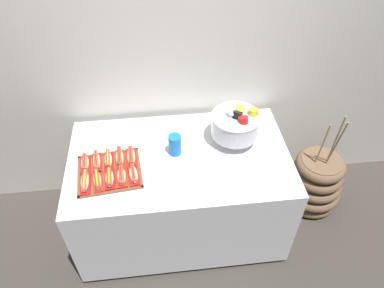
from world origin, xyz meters
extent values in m
plane|color=#38332D|center=(0.00, 0.00, 0.00)|extent=(10.00, 10.00, 0.00)
cube|color=silver|center=(0.00, 0.54, 1.30)|extent=(6.00, 0.10, 2.60)
cube|color=silver|center=(0.00, 0.00, 0.42)|extent=(1.51, 0.89, 0.75)
cylinder|color=black|center=(-0.65, -0.34, 0.02)|extent=(0.05, 0.05, 0.04)
cylinder|color=black|center=(0.65, -0.34, 0.02)|extent=(0.05, 0.05, 0.04)
cylinder|color=black|center=(-0.65, 0.34, 0.02)|extent=(0.05, 0.05, 0.04)
cylinder|color=black|center=(0.65, 0.34, 0.02)|extent=(0.05, 0.05, 0.04)
cylinder|color=brown|center=(1.12, 0.11, 0.26)|extent=(0.32, 0.32, 0.51)
torus|color=brown|center=(1.12, 0.11, 0.05)|extent=(0.44, 0.44, 0.09)
torus|color=brown|center=(1.12, 0.11, 0.15)|extent=(0.47, 0.47, 0.09)
torus|color=brown|center=(1.12, 0.11, 0.26)|extent=(0.44, 0.44, 0.09)
torus|color=brown|center=(1.12, 0.11, 0.36)|extent=(0.42, 0.42, 0.09)
torus|color=brown|center=(1.12, 0.11, 0.46)|extent=(0.39, 0.39, 0.09)
cylinder|color=#937F56|center=(1.13, 0.05, 0.76)|extent=(0.03, 0.06, 0.50)
cylinder|color=#937F56|center=(1.07, 0.09, 0.70)|extent=(0.03, 0.02, 0.38)
cylinder|color=#937F56|center=(1.16, 0.06, 0.73)|extent=(0.02, 0.07, 0.44)
cube|color=brown|center=(-0.46, -0.10, 0.80)|extent=(0.44, 0.40, 0.01)
cube|color=brown|center=(-0.45, -0.27, 0.80)|extent=(0.40, 0.06, 0.01)
cube|color=brown|center=(-0.48, 0.08, 0.80)|extent=(0.40, 0.06, 0.01)
cube|color=brown|center=(-0.66, -0.12, 0.80)|extent=(0.05, 0.36, 0.01)
cube|color=brown|center=(-0.27, -0.08, 0.80)|extent=(0.05, 0.36, 0.01)
cube|color=red|center=(-0.60, -0.19, 0.81)|extent=(0.07, 0.18, 0.02)
ellipsoid|color=beige|center=(-0.60, -0.19, 0.83)|extent=(0.06, 0.17, 0.04)
cylinder|color=#A8563D|center=(-0.60, -0.19, 0.85)|extent=(0.04, 0.17, 0.03)
cylinder|color=yellow|center=(-0.60, -0.19, 0.86)|extent=(0.01, 0.14, 0.01)
cube|color=red|center=(-0.53, -0.19, 0.81)|extent=(0.09, 0.18, 0.02)
ellipsoid|color=#E0BC7F|center=(-0.53, -0.19, 0.83)|extent=(0.07, 0.16, 0.04)
cylinder|color=brown|center=(-0.53, -0.19, 0.84)|extent=(0.06, 0.16, 0.03)
cylinder|color=yellow|center=(-0.53, -0.19, 0.85)|extent=(0.03, 0.13, 0.01)
cube|color=#B21414|center=(-0.45, -0.18, 0.81)|extent=(0.07, 0.16, 0.02)
ellipsoid|color=#E0BC7F|center=(-0.45, -0.18, 0.83)|extent=(0.06, 0.15, 0.04)
cylinder|color=brown|center=(-0.45, -0.18, 0.84)|extent=(0.04, 0.15, 0.03)
cylinder|color=yellow|center=(-0.45, -0.18, 0.86)|extent=(0.02, 0.12, 0.01)
cube|color=red|center=(-0.38, -0.17, 0.81)|extent=(0.08, 0.16, 0.02)
ellipsoid|color=#E0BC7F|center=(-0.38, -0.17, 0.83)|extent=(0.07, 0.15, 0.04)
cylinder|color=#9E4C38|center=(-0.38, -0.17, 0.84)|extent=(0.04, 0.15, 0.03)
cylinder|color=red|center=(-0.38, -0.17, 0.86)|extent=(0.02, 0.13, 0.01)
cube|color=red|center=(-0.31, -0.16, 0.81)|extent=(0.09, 0.17, 0.02)
ellipsoid|color=beige|center=(-0.31, -0.16, 0.83)|extent=(0.07, 0.16, 0.04)
cylinder|color=#A8563D|center=(-0.31, -0.16, 0.84)|extent=(0.05, 0.15, 0.03)
cylinder|color=red|center=(-0.31, -0.16, 0.86)|extent=(0.03, 0.12, 0.01)
cube|color=red|center=(-0.62, -0.03, 0.81)|extent=(0.08, 0.16, 0.02)
ellipsoid|color=beige|center=(-0.62, -0.03, 0.83)|extent=(0.07, 0.15, 0.04)
cylinder|color=#A8563D|center=(-0.62, -0.03, 0.84)|extent=(0.04, 0.14, 0.03)
cylinder|color=red|center=(-0.62, -0.03, 0.86)|extent=(0.02, 0.12, 0.01)
cube|color=red|center=(-0.55, -0.02, 0.81)|extent=(0.08, 0.19, 0.02)
ellipsoid|color=beige|center=(-0.55, -0.02, 0.83)|extent=(0.07, 0.17, 0.04)
cylinder|color=#A8563D|center=(-0.55, -0.02, 0.84)|extent=(0.05, 0.17, 0.03)
cylinder|color=red|center=(-0.55, -0.02, 0.86)|extent=(0.02, 0.14, 0.01)
cube|color=#B21414|center=(-0.47, -0.01, 0.81)|extent=(0.07, 0.17, 0.02)
ellipsoid|color=beige|center=(-0.47, -0.01, 0.83)|extent=(0.06, 0.16, 0.04)
cylinder|color=brown|center=(-0.47, -0.01, 0.84)|extent=(0.04, 0.16, 0.03)
cylinder|color=yellow|center=(-0.47, -0.01, 0.85)|extent=(0.02, 0.13, 0.01)
cube|color=red|center=(-0.40, -0.01, 0.81)|extent=(0.08, 0.18, 0.02)
ellipsoid|color=beige|center=(-0.40, -0.01, 0.83)|extent=(0.06, 0.17, 0.04)
cylinder|color=brown|center=(-0.40, -0.01, 0.85)|extent=(0.04, 0.17, 0.03)
cylinder|color=red|center=(-0.40, -0.01, 0.86)|extent=(0.02, 0.14, 0.01)
cube|color=red|center=(-0.32, 0.00, 0.81)|extent=(0.08, 0.18, 0.02)
ellipsoid|color=tan|center=(-0.32, 0.00, 0.83)|extent=(0.06, 0.17, 0.04)
cylinder|color=brown|center=(-0.32, 0.00, 0.84)|extent=(0.04, 0.16, 0.03)
cylinder|color=red|center=(-0.32, 0.00, 0.85)|extent=(0.02, 0.13, 0.01)
cylinder|color=silver|center=(0.40, 0.11, 0.80)|extent=(0.19, 0.19, 0.02)
cone|color=silver|center=(0.40, 0.11, 0.84)|extent=(0.07, 0.07, 0.05)
cylinder|color=silver|center=(0.40, 0.11, 0.94)|extent=(0.33, 0.33, 0.15)
torus|color=silver|center=(0.40, 0.11, 1.01)|extent=(0.34, 0.34, 0.02)
cylinder|color=yellow|center=(0.52, 0.12, 0.99)|extent=(0.09, 0.10, 0.14)
cylinder|color=yellow|center=(0.43, 0.18, 0.99)|extent=(0.10, 0.12, 0.14)
cylinder|color=#B7BCC6|center=(0.36, 0.15, 0.99)|extent=(0.09, 0.11, 0.14)
cylinder|color=black|center=(0.39, 0.11, 0.99)|extent=(0.10, 0.09, 0.15)
cylinder|color=red|center=(0.44, 0.05, 0.99)|extent=(0.09, 0.11, 0.14)
cylinder|color=blue|center=(-0.02, 0.04, 0.85)|extent=(0.09, 0.09, 0.11)
cylinder|color=blue|center=(-0.02, 0.04, 0.87)|extent=(0.09, 0.09, 0.11)
cylinder|color=blue|center=(-0.02, 0.04, 0.89)|extent=(0.09, 0.09, 0.11)
camera|label=1|loc=(-0.11, -1.71, 2.53)|focal=33.62mm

